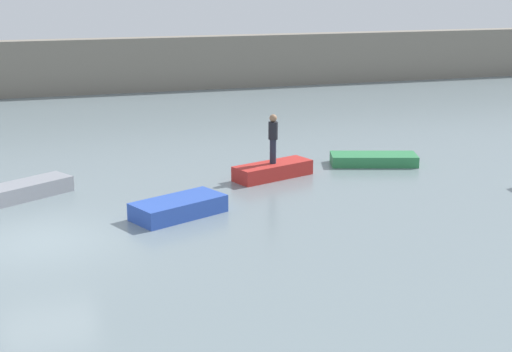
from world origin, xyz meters
TOP-DOWN VIEW (x-y plane):
  - ground_plane at (0.00, 0.00)m, footprint 120.00×120.00m
  - embankment_wall at (0.00, 24.91)m, footprint 80.00×1.20m
  - rowboat_grey at (-0.29, 4.38)m, footprint 2.77×2.20m
  - rowboat_blue at (3.81, 1.11)m, footprint 2.95×2.22m
  - rowboat_red at (7.70, 4.27)m, footprint 2.96×1.83m
  - rowboat_green at (11.78, 4.92)m, footprint 3.30×1.99m
  - person_dark_shirt at (7.70, 4.27)m, footprint 0.32×0.32m

SIDE VIEW (x-z plane):
  - ground_plane at x=0.00m, z-range 0.00..0.00m
  - rowboat_green at x=11.78m, z-range 0.00..0.39m
  - rowboat_grey at x=-0.29m, z-range 0.00..0.49m
  - rowboat_red at x=7.70m, z-range 0.00..0.51m
  - rowboat_blue at x=3.81m, z-range 0.00..0.51m
  - person_dark_shirt at x=7.70m, z-range 0.61..2.30m
  - embankment_wall at x=0.00m, z-range 0.00..3.13m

